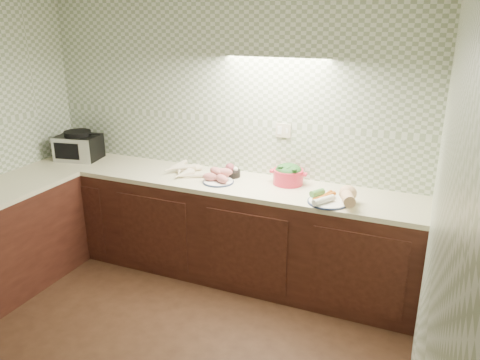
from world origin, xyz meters
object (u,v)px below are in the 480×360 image
at_px(parsnip_pile, 189,171).
at_px(veg_plate, 337,196).
at_px(sweet_potato_plate, 219,177).
at_px(dutch_oven, 288,174).
at_px(toaster_oven, 79,146).
at_px(onion_bowl, 231,172).

bearing_deg(parsnip_pile, veg_plate, -6.84).
relative_size(sweet_potato_plate, veg_plate, 0.69).
height_order(parsnip_pile, dutch_oven, dutch_oven).
distance_m(toaster_oven, sweet_potato_plate, 1.57).
distance_m(onion_bowl, dutch_oven, 0.52).
bearing_deg(veg_plate, dutch_oven, 151.00).
distance_m(sweet_potato_plate, onion_bowl, 0.18).
bearing_deg(toaster_oven, onion_bowl, -7.23).
bearing_deg(toaster_oven, veg_plate, -14.03).
relative_size(onion_bowl, veg_plate, 0.40).
bearing_deg(dutch_oven, sweet_potato_plate, -163.66).
bearing_deg(dutch_oven, parsnip_pile, -176.71).
bearing_deg(veg_plate, parsnip_pile, 173.16).
bearing_deg(dutch_oven, onion_bowl, 178.79).
height_order(dutch_oven, veg_plate, dutch_oven).
distance_m(toaster_oven, dutch_oven, 2.13).
xyz_separation_m(sweet_potato_plate, veg_plate, (1.03, -0.07, 0.01)).
distance_m(sweet_potato_plate, dutch_oven, 0.59).
height_order(parsnip_pile, sweet_potato_plate, sweet_potato_plate).
relative_size(parsnip_pile, veg_plate, 1.08).
relative_size(parsnip_pile, onion_bowl, 2.68).
bearing_deg(onion_bowl, parsnip_pile, -167.88).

